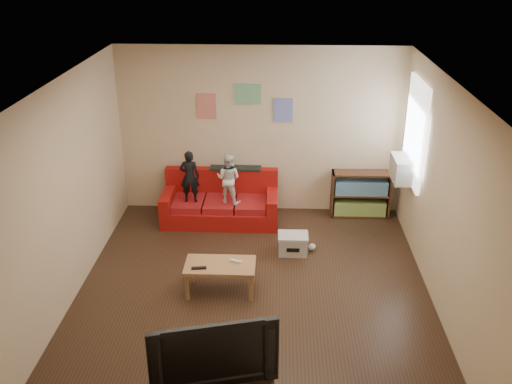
{
  "coord_description": "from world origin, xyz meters",
  "views": [
    {
      "loc": [
        0.3,
        -6.15,
        4.15
      ],
      "look_at": [
        0.0,
        0.8,
        1.05
      ],
      "focal_mm": 40.0,
      "sensor_mm": 36.0,
      "label": 1
    }
  ],
  "objects_px": {
    "bookshelf": "(360,196)",
    "television": "(212,348)",
    "sofa": "(221,204)",
    "file_box": "(293,244)",
    "child_b": "(228,179)",
    "coffee_table": "(220,268)",
    "child_a": "(190,177)"
  },
  "relations": [
    {
      "from": "coffee_table",
      "to": "television",
      "type": "distance_m",
      "value": 2.06
    },
    {
      "from": "sofa",
      "to": "television",
      "type": "xyz_separation_m",
      "value": [
        0.34,
        -4.08,
        0.47
      ]
    },
    {
      "from": "coffee_table",
      "to": "file_box",
      "type": "xyz_separation_m",
      "value": [
        0.94,
        1.01,
        -0.19
      ]
    },
    {
      "from": "child_a",
      "to": "child_b",
      "type": "relative_size",
      "value": 1.05
    },
    {
      "from": "child_a",
      "to": "television",
      "type": "xyz_separation_m",
      "value": [
        0.79,
        -3.91,
        -0.06
      ]
    },
    {
      "from": "child_a",
      "to": "bookshelf",
      "type": "height_order",
      "value": "child_a"
    },
    {
      "from": "file_box",
      "to": "television",
      "type": "distance_m",
      "value": 3.19
    },
    {
      "from": "bookshelf",
      "to": "file_box",
      "type": "xyz_separation_m",
      "value": [
        -1.1,
        -1.28,
        -0.19
      ]
    },
    {
      "from": "child_b",
      "to": "coffee_table",
      "type": "xyz_separation_m",
      "value": [
        0.05,
        -1.89,
        -0.43
      ]
    },
    {
      "from": "bookshelf",
      "to": "television",
      "type": "height_order",
      "value": "television"
    },
    {
      "from": "bookshelf",
      "to": "file_box",
      "type": "relative_size",
      "value": 2.21
    },
    {
      "from": "child_a",
      "to": "television",
      "type": "bearing_deg",
      "value": 100.51
    },
    {
      "from": "sofa",
      "to": "child_b",
      "type": "xyz_separation_m",
      "value": [
        0.15,
        -0.16,
        0.51
      ]
    },
    {
      "from": "file_box",
      "to": "child_b",
      "type": "bearing_deg",
      "value": 138.39
    },
    {
      "from": "sofa",
      "to": "bookshelf",
      "type": "bearing_deg",
      "value": 6.05
    },
    {
      "from": "child_a",
      "to": "coffee_table",
      "type": "height_order",
      "value": "child_a"
    },
    {
      "from": "bookshelf",
      "to": "file_box",
      "type": "bearing_deg",
      "value": -130.78
    },
    {
      "from": "child_b",
      "to": "television",
      "type": "height_order",
      "value": "child_b"
    },
    {
      "from": "bookshelf",
      "to": "file_box",
      "type": "height_order",
      "value": "bookshelf"
    },
    {
      "from": "television",
      "to": "child_b",
      "type": "bearing_deg",
      "value": 78.47
    },
    {
      "from": "sofa",
      "to": "child_a",
      "type": "relative_size",
      "value": 2.18
    },
    {
      "from": "bookshelf",
      "to": "television",
      "type": "bearing_deg",
      "value": -113.81
    },
    {
      "from": "coffee_table",
      "to": "bookshelf",
      "type": "height_order",
      "value": "bookshelf"
    },
    {
      "from": "sofa",
      "to": "television",
      "type": "relative_size",
      "value": 1.55
    },
    {
      "from": "child_a",
      "to": "coffee_table",
      "type": "xyz_separation_m",
      "value": [
        0.65,
        -1.89,
        -0.46
      ]
    },
    {
      "from": "sofa",
      "to": "file_box",
      "type": "bearing_deg",
      "value": -42.46
    },
    {
      "from": "sofa",
      "to": "television",
      "type": "height_order",
      "value": "television"
    },
    {
      "from": "child_a",
      "to": "file_box",
      "type": "bearing_deg",
      "value": 150.1
    },
    {
      "from": "television",
      "to": "child_a",
      "type": "bearing_deg",
      "value": 87.1
    },
    {
      "from": "file_box",
      "to": "television",
      "type": "height_order",
      "value": "television"
    },
    {
      "from": "coffee_table",
      "to": "child_b",
      "type": "bearing_deg",
      "value": 91.53
    },
    {
      "from": "coffee_table",
      "to": "television",
      "type": "relative_size",
      "value": 0.76
    }
  ]
}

